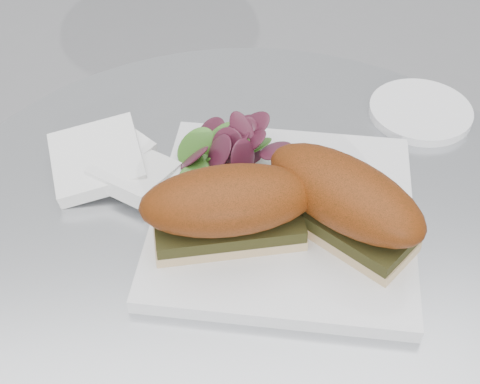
# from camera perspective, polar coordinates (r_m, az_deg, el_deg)

# --- Properties ---
(table) EXTENTS (0.70, 0.70, 0.73)m
(table) POSITION_cam_1_polar(r_m,az_deg,el_deg) (0.88, 0.72, -14.44)
(table) COLOR #B4B8BC
(table) RESTS_ON ground
(plate) EXTENTS (0.31, 0.31, 0.02)m
(plate) POSITION_cam_1_polar(r_m,az_deg,el_deg) (0.69, 3.72, -2.11)
(plate) COLOR white
(plate) RESTS_ON table
(sandwich_left) EXTENTS (0.17, 0.08, 0.08)m
(sandwich_left) POSITION_cam_1_polar(r_m,az_deg,el_deg) (0.62, -1.00, -1.27)
(sandwich_left) COLOR #D1B682
(sandwich_left) RESTS_ON plate
(sandwich_right) EXTENTS (0.17, 0.18, 0.08)m
(sandwich_right) POSITION_cam_1_polar(r_m,az_deg,el_deg) (0.64, 8.84, -0.66)
(sandwich_right) COLOR #D1B682
(sandwich_right) RESTS_ON plate
(salad) EXTENTS (0.10, 0.10, 0.05)m
(salad) POSITION_cam_1_polar(r_m,az_deg,el_deg) (0.72, -0.38, 4.02)
(salad) COLOR #4B7B28
(salad) RESTS_ON plate
(napkin) EXTENTS (0.14, 0.14, 0.02)m
(napkin) POSITION_cam_1_polar(r_m,az_deg,el_deg) (0.74, -10.49, 1.67)
(napkin) COLOR white
(napkin) RESTS_ON table
(saucer) EXTENTS (0.12, 0.12, 0.01)m
(saucer) POSITION_cam_1_polar(r_m,az_deg,el_deg) (0.85, 15.15, 6.66)
(saucer) COLOR white
(saucer) RESTS_ON table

